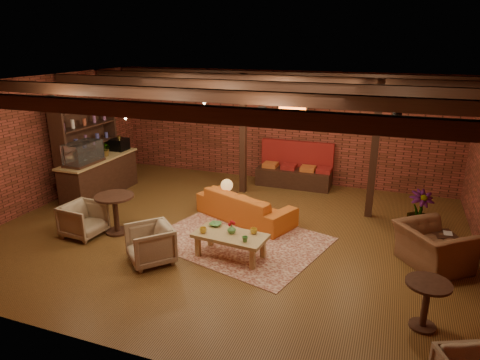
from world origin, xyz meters
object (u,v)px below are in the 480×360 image
(coffee_table, at_px, (230,237))
(side_table_book, at_px, (443,235))
(side_table_lamp, at_px, (227,188))
(round_table_right, at_px, (427,298))
(sofa, at_px, (245,206))
(round_table_left, at_px, (115,208))
(armchair_a, at_px, (83,218))
(armchair_b, at_px, (150,242))
(plant_tall, at_px, (425,170))
(armchair_right, at_px, (434,240))

(coffee_table, distance_m, side_table_book, 4.11)
(side_table_lamp, height_order, side_table_book, side_table_lamp)
(side_table_lamp, distance_m, round_table_right, 5.16)
(sofa, distance_m, round_table_left, 2.91)
(armchair_a, height_order, armchair_b, armchair_b)
(side_table_lamp, relative_size, plant_tall, 0.32)
(round_table_left, xyz_separation_m, armchair_right, (6.35, 0.81, -0.06))
(sofa, bearing_deg, plant_tall, -148.24)
(side_table_book, xyz_separation_m, round_table_right, (-0.40, -2.49, 0.06))
(round_table_right, bearing_deg, round_table_left, 169.13)
(coffee_table, distance_m, side_table_lamp, 2.08)
(armchair_a, xyz_separation_m, round_table_right, (6.71, -0.82, 0.10))
(armchair_b, bearing_deg, armchair_right, 61.22)
(side_table_lamp, bearing_deg, side_table_book, -5.17)
(round_table_left, relative_size, plant_tall, 0.30)
(sofa, xyz_separation_m, side_table_lamp, (-0.50, 0.08, 0.34))
(side_table_book, bearing_deg, round_table_right, -99.09)
(coffee_table, bearing_deg, round_table_right, -16.56)
(sofa, bearing_deg, armchair_a, 56.36)
(armchair_a, relative_size, plant_tall, 0.28)
(coffee_table, height_order, armchair_right, armchair_right)
(sofa, height_order, side_table_book, sofa)
(plant_tall, bearing_deg, sofa, -170.32)
(round_table_left, bearing_deg, armchair_right, 7.23)
(armchair_right, relative_size, round_table_right, 1.60)
(sofa, xyz_separation_m, round_table_right, (3.76, -2.83, 0.15))
(coffee_table, xyz_separation_m, armchair_a, (-3.28, -0.21, -0.03))
(coffee_table, distance_m, round_table_left, 2.72)
(side_table_lamp, xyz_separation_m, plant_tall, (4.26, 0.56, 0.73))
(coffee_table, xyz_separation_m, armchair_right, (3.64, 0.96, 0.10))
(side_table_book, distance_m, plant_tall, 1.44)
(armchair_b, bearing_deg, coffee_table, 70.91)
(plant_tall, bearing_deg, armchair_a, -158.44)
(round_table_left, bearing_deg, round_table_right, -10.87)
(side_table_lamp, height_order, round_table_left, side_table_lamp)
(coffee_table, distance_m, plant_tall, 4.33)
(armchair_b, height_order, side_table_book, armchair_b)
(armchair_right, bearing_deg, side_table_lamp, 39.93)
(armchair_b, xyz_separation_m, side_table_book, (5.16, 2.18, 0.03))
(sofa, bearing_deg, armchair_b, 90.51)
(side_table_book, bearing_deg, sofa, 175.37)
(armchair_a, height_order, armchair_right, armchair_right)
(armchair_a, relative_size, armchair_b, 0.98)
(round_table_left, bearing_deg, sofa, 34.64)
(round_table_left, height_order, plant_tall, plant_tall)
(armchair_right, bearing_deg, coffee_table, 66.46)
(round_table_left, xyz_separation_m, armchair_a, (-0.57, -0.36, -0.19))
(armchair_a, height_order, plant_tall, plant_tall)
(armchair_right, bearing_deg, sofa, 39.67)
(sofa, height_order, armchair_a, armchair_a)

